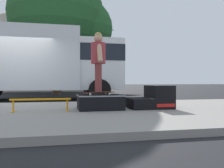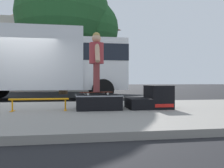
{
  "view_description": "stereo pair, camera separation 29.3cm",
  "coord_description": "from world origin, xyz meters",
  "px_view_note": "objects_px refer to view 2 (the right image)",
  "views": [
    {
      "loc": [
        1.6,
        -8.44,
        0.77
      ],
      "look_at": [
        2.97,
        -1.97,
        0.72
      ],
      "focal_mm": 37.58,
      "sensor_mm": 36.0,
      "label": 1
    },
    {
      "loc": [
        1.89,
        -8.49,
        0.77
      ],
      "look_at": [
        2.97,
        -1.97,
        0.72
      ],
      "focal_mm": 37.58,
      "sensor_mm": 36.0,
      "label": 2
    }
  ],
  "objects_px": {
    "skate_box": "(98,101)",
    "box_truck": "(47,61)",
    "kicker_ramp": "(152,99)",
    "grind_rail": "(39,101)",
    "skateboard": "(96,92)",
    "street_tree_main": "(69,19)",
    "skater_kid": "(96,57)"
  },
  "relations": [
    {
      "from": "skater_kid",
      "to": "skateboard",
      "type": "bearing_deg",
      "value": 135.0
    },
    {
      "from": "box_truck",
      "to": "street_tree_main",
      "type": "distance_m",
      "value": 5.63
    },
    {
      "from": "kicker_ramp",
      "to": "street_tree_main",
      "type": "relative_size",
      "value": 0.13
    },
    {
      "from": "kicker_ramp",
      "to": "box_truck",
      "type": "distance_m",
      "value": 6.08
    },
    {
      "from": "kicker_ramp",
      "to": "grind_rail",
      "type": "bearing_deg",
      "value": -178.3
    },
    {
      "from": "skater_kid",
      "to": "street_tree_main",
      "type": "xyz_separation_m",
      "value": [
        -0.83,
        9.71,
        3.45
      ]
    },
    {
      "from": "skateboard",
      "to": "skater_kid",
      "type": "relative_size",
      "value": 0.56
    },
    {
      "from": "grind_rail",
      "to": "box_truck",
      "type": "xyz_separation_m",
      "value": [
        -0.36,
        5.16,
        1.37
      ]
    },
    {
      "from": "skater_kid",
      "to": "box_truck",
      "type": "xyz_separation_m",
      "value": [
        -1.67,
        5.1,
        0.32
      ]
    },
    {
      "from": "skate_box",
      "to": "grind_rail",
      "type": "xyz_separation_m",
      "value": [
        -1.36,
        -0.08,
        0.02
      ]
    },
    {
      "from": "grind_rail",
      "to": "skate_box",
      "type": "bearing_deg",
      "value": 3.41
    },
    {
      "from": "skateboard",
      "to": "street_tree_main",
      "type": "relative_size",
      "value": 0.1
    },
    {
      "from": "skater_kid",
      "to": "box_truck",
      "type": "bearing_deg",
      "value": 108.14
    },
    {
      "from": "skate_box",
      "to": "skateboard",
      "type": "relative_size",
      "value": 1.33
    },
    {
      "from": "kicker_ramp",
      "to": "skater_kid",
      "type": "relative_size",
      "value": 0.73
    },
    {
      "from": "kicker_ramp",
      "to": "box_truck",
      "type": "relative_size",
      "value": 0.15
    },
    {
      "from": "box_truck",
      "to": "skate_box",
      "type": "bearing_deg",
      "value": -71.31
    },
    {
      "from": "box_truck",
      "to": "street_tree_main",
      "type": "xyz_separation_m",
      "value": [
        0.85,
        4.6,
        3.13
      ]
    },
    {
      "from": "skateboard",
      "to": "street_tree_main",
      "type": "xyz_separation_m",
      "value": [
        -0.83,
        9.71,
        4.3
      ]
    },
    {
      "from": "grind_rail",
      "to": "box_truck",
      "type": "height_order",
      "value": "box_truck"
    },
    {
      "from": "kicker_ramp",
      "to": "grind_rail",
      "type": "xyz_separation_m",
      "value": [
        -2.71,
        -0.08,
        -0.02
      ]
    },
    {
      "from": "skate_box",
      "to": "kicker_ramp",
      "type": "height_order",
      "value": "kicker_ramp"
    },
    {
      "from": "grind_rail",
      "to": "street_tree_main",
      "type": "xyz_separation_m",
      "value": [
        0.49,
        9.76,
        4.49
      ]
    },
    {
      "from": "skate_box",
      "to": "skater_kid",
      "type": "bearing_deg",
      "value": -149.37
    },
    {
      "from": "box_truck",
      "to": "street_tree_main",
      "type": "bearing_deg",
      "value": 79.59
    },
    {
      "from": "kicker_ramp",
      "to": "skateboard",
      "type": "height_order",
      "value": "kicker_ramp"
    },
    {
      "from": "skater_kid",
      "to": "street_tree_main",
      "type": "distance_m",
      "value": 10.33
    },
    {
      "from": "grind_rail",
      "to": "box_truck",
      "type": "bearing_deg",
      "value": 93.97
    },
    {
      "from": "box_truck",
      "to": "street_tree_main",
      "type": "relative_size",
      "value": 0.87
    },
    {
      "from": "skate_box",
      "to": "box_truck",
      "type": "height_order",
      "value": "box_truck"
    },
    {
      "from": "skateboard",
      "to": "box_truck",
      "type": "distance_m",
      "value": 5.5
    },
    {
      "from": "kicker_ramp",
      "to": "skateboard",
      "type": "distance_m",
      "value": 1.41
    }
  ]
}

